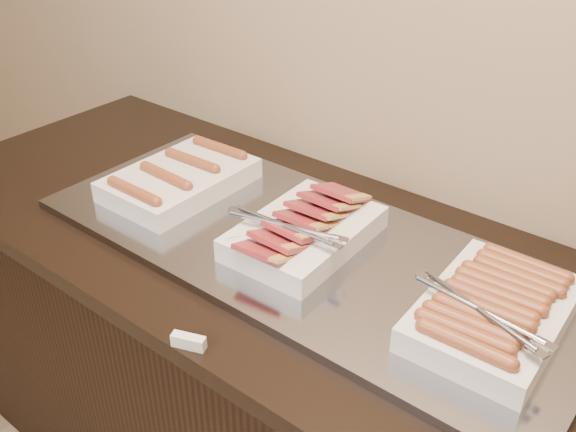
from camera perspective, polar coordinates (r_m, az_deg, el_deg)
The scene contains 6 objects.
counter at distance 1.66m, azimuth 1.46°, elevation -16.04°, with size 2.06×0.76×0.90m.
warming_tray at distance 1.36m, azimuth 1.46°, elevation -2.76°, with size 1.20×0.50×0.02m, color gray.
dish_left at distance 1.57m, azimuth -9.58°, elevation 3.28°, with size 0.23×0.34×0.07m.
dish_center at distance 1.34m, azimuth 1.36°, elevation -1.30°, with size 0.27×0.35×0.09m.
dish_right at distance 1.18m, azimuth 17.73°, elevation -7.97°, with size 0.27×0.34×0.08m.
label_holder at distance 1.14m, azimuth -8.83°, elevation -10.97°, with size 0.06×0.02×0.02m, color silver.
Camera 1 is at (0.67, 1.23, 1.67)m, focal length 40.00 mm.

